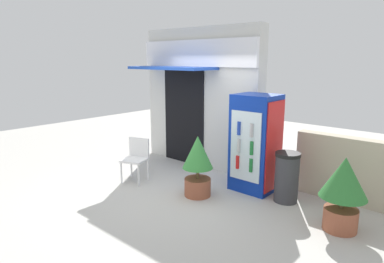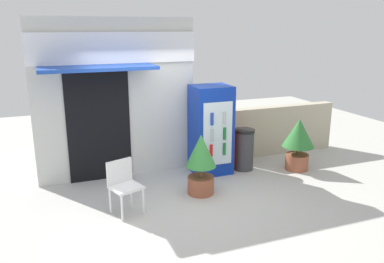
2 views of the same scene
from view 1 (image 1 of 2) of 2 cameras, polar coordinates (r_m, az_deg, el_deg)
name	(u,v)px [view 1 (image 1 of 2)]	position (r m, az deg, el deg)	size (l,w,h in m)	color
ground	(171,189)	(6.48, -3.58, -9.66)	(16.00, 16.00, 0.00)	beige
storefront_building	(200,96)	(7.64, 1.29, 6.06)	(3.10, 1.13, 3.08)	silver
drink_cooler	(255,143)	(6.28, 10.72, -1.95)	(0.78, 0.72, 1.79)	#0C2D9E
plastic_chair	(136,156)	(6.83, -9.41, -4.13)	(0.56, 0.55, 0.86)	white
potted_plant_near_shop	(198,163)	(5.97, 0.97, -5.28)	(0.54, 0.54, 1.10)	#995138
potted_plant_curbside	(343,187)	(5.23, 24.29, -8.61)	(0.65, 0.65, 1.09)	#995138
trash_bin	(287,177)	(6.01, 15.76, -7.45)	(0.42, 0.42, 0.87)	#38383D
stone_boundary_wall	(382,177)	(6.23, 29.55, -6.69)	(2.81, 0.24, 1.13)	#B7AD93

